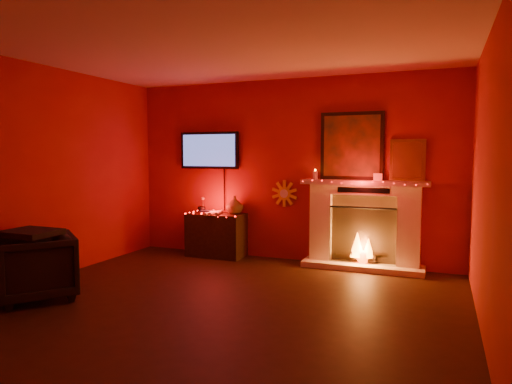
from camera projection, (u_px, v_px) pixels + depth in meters
room at (209, 179)px, 4.51m from camera, size 5.00×5.00×5.00m
fireplace at (363, 217)px, 6.34m from camera, size 1.72×0.40×2.18m
tv at (209, 151)px, 7.24m from camera, size 1.00×0.07×1.24m
sunburst_clock at (284, 193)px, 6.85m from camera, size 0.40×0.03×0.40m
console_table at (217, 232)px, 7.09m from camera, size 0.88×0.53×0.95m
armchair at (36, 267)px, 4.99m from camera, size 1.09×1.09×0.72m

